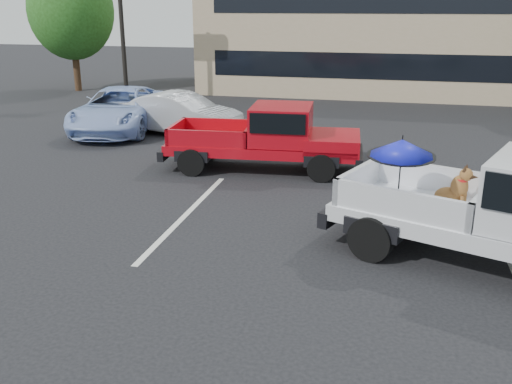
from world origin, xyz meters
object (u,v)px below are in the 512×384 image
Objects in this scene: red_pickup at (275,135)px; tree_left at (71,10)px; silver_sedan at (181,114)px; blue_suv at (120,110)px.

tree_left is at bearing 132.61° from red_pickup.
red_pickup is 1.27× the size of silver_sedan.
tree_left reaches higher than red_pickup.
blue_suv is (-5.98, 3.48, -0.21)m from red_pickup.
red_pickup is (12.11, -11.43, -2.82)m from tree_left.
silver_sedan is at bearing 134.23° from red_pickup.
blue_suv is (6.13, -7.95, -3.03)m from tree_left.
tree_left is 1.19× the size of blue_suv.
tree_left is at bearing 58.90° from silver_sedan.
silver_sedan is 2.20m from blue_suv.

